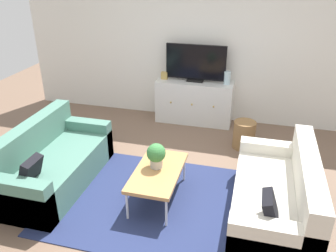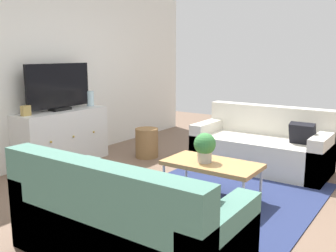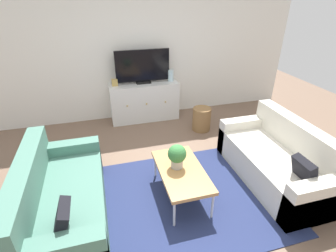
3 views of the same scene
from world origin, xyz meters
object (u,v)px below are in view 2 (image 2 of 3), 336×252
(coffee_table, at_px, (212,165))
(flat_screen_tv, at_px, (59,87))
(potted_plant, at_px, (205,146))
(glass_vase, at_px, (90,98))
(couch_left_side, at_px, (122,226))
(tv_console, at_px, (62,137))
(couch_right_side, at_px, (263,147))
(wicker_basket, at_px, (147,143))
(mantel_clock, at_px, (26,111))

(coffee_table, xyz_separation_m, flat_screen_tv, (-0.01, 2.36, 0.70))
(potted_plant, bearing_deg, glass_vase, 75.71)
(couch_left_side, distance_m, flat_screen_tv, 2.91)
(tv_console, height_order, flat_screen_tv, flat_screen_tv)
(couch_left_side, distance_m, couch_right_side, 2.87)
(flat_screen_tv, height_order, wicker_basket, flat_screen_tv)
(coffee_table, bearing_deg, glass_vase, 76.96)
(couch_right_side, xyz_separation_m, coffee_table, (-1.42, 0.03, 0.10))
(couch_left_side, height_order, flat_screen_tv, flat_screen_tv)
(potted_plant, xyz_separation_m, flat_screen_tv, (0.03, 2.30, 0.50))
(tv_console, distance_m, mantel_clock, 0.71)
(couch_left_side, height_order, wicker_basket, couch_left_side)
(wicker_basket, bearing_deg, potted_plant, -122.49)
(coffee_table, height_order, mantel_clock, mantel_clock)
(couch_right_side, relative_size, wicker_basket, 3.99)
(tv_console, xyz_separation_m, glass_vase, (0.55, 0.00, 0.49))
(tv_console, relative_size, wicker_basket, 3.07)
(flat_screen_tv, distance_m, glass_vase, 0.59)
(couch_right_side, height_order, tv_console, couch_right_side)
(couch_left_side, height_order, glass_vase, glass_vase)
(flat_screen_tv, height_order, glass_vase, flat_screen_tv)
(coffee_table, distance_m, mantel_clock, 2.45)
(glass_vase, height_order, wicker_basket, glass_vase)
(glass_vase, xyz_separation_m, wicker_basket, (0.39, -0.76, -0.65))
(couch_right_side, distance_m, coffee_table, 1.42)
(couch_left_side, xyz_separation_m, tv_console, (1.44, 2.37, 0.10))
(potted_plant, xyz_separation_m, tv_console, (0.03, 2.28, -0.20))
(couch_left_side, xyz_separation_m, coffee_table, (1.45, 0.03, 0.10))
(wicker_basket, bearing_deg, tv_console, 141.11)
(potted_plant, distance_m, tv_console, 2.28)
(flat_screen_tv, distance_m, wicker_basket, 1.49)
(flat_screen_tv, bearing_deg, couch_left_side, -121.10)
(mantel_clock, bearing_deg, tv_console, -0.00)
(couch_right_side, xyz_separation_m, glass_vase, (-0.87, 2.37, 0.59))
(mantel_clock, bearing_deg, couch_right_side, -50.28)
(couch_right_side, relative_size, glass_vase, 7.77)
(potted_plant, distance_m, mantel_clock, 2.35)
(potted_plant, bearing_deg, tv_console, 89.25)
(couch_left_side, relative_size, glass_vase, 7.77)
(couch_left_side, bearing_deg, mantel_clock, 69.36)
(couch_left_side, bearing_deg, couch_right_side, 0.00)
(couch_left_side, relative_size, wicker_basket, 3.99)
(potted_plant, height_order, mantel_clock, mantel_clock)
(coffee_table, height_order, tv_console, tv_console)
(coffee_table, bearing_deg, wicker_basket, 59.63)
(tv_console, height_order, mantel_clock, mantel_clock)
(couch_right_side, bearing_deg, flat_screen_tv, 120.72)
(tv_console, bearing_deg, potted_plant, -90.75)
(couch_right_side, height_order, potted_plant, couch_right_side)
(potted_plant, height_order, tv_console, tv_console)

